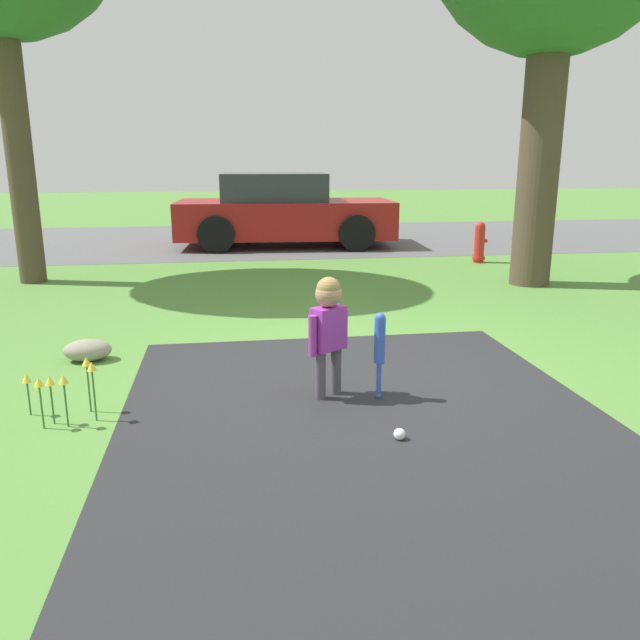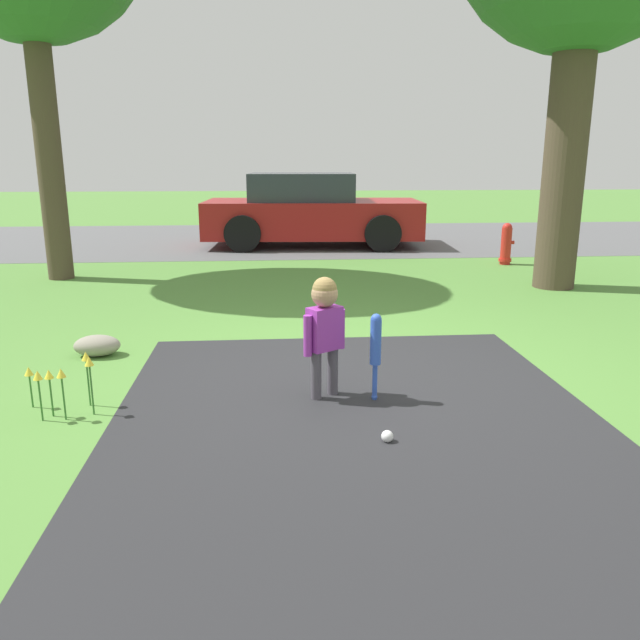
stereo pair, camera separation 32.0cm
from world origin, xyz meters
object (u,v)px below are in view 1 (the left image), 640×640
at_px(child, 328,320).
at_px(parked_car, 283,212).
at_px(fire_hydrant, 479,243).
at_px(sports_ball, 400,434).
at_px(baseball_bat, 380,344).

bearing_deg(child, parked_car, 53.16).
relative_size(fire_hydrant, parked_car, 0.16).
xyz_separation_m(sports_ball, fire_hydrant, (3.14, 6.40, 0.29)).
height_order(child, sports_ball, child).
bearing_deg(baseball_bat, child, 165.34).
height_order(child, parked_car, parked_car).
relative_size(child, baseball_bat, 1.39).
xyz_separation_m(child, sports_ball, (0.32, -0.78, -0.53)).
relative_size(baseball_bat, sports_ball, 8.54).
height_order(baseball_bat, sports_ball, baseball_bat).
height_order(fire_hydrant, parked_car, parked_car).
xyz_separation_m(baseball_bat, fire_hydrant, (3.11, 5.71, -0.08)).
distance_m(child, fire_hydrant, 6.60).
relative_size(baseball_bat, parked_car, 0.15).
height_order(sports_ball, parked_car, parked_car).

